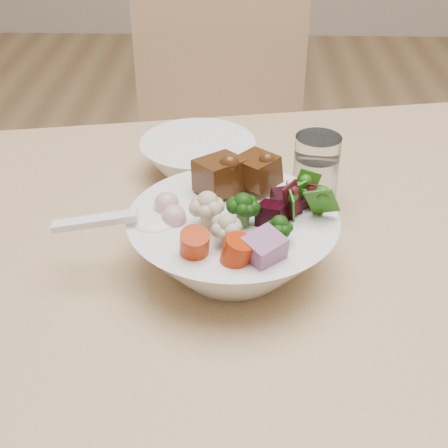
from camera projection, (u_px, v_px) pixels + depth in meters
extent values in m
cylinder|color=#DAB280|center=(11.00, 321.00, 1.19)|extent=(0.05, 0.05, 0.65)
cube|color=tan|center=(229.00, 186.00, 1.41)|extent=(0.45, 0.45, 0.04)
cube|color=tan|center=(221.00, 66.00, 1.44)|extent=(0.40, 0.08, 0.43)
cylinder|color=tan|center=(162.00, 315.00, 1.38)|extent=(0.03, 0.03, 0.41)
cylinder|color=tan|center=(311.00, 305.00, 1.41)|extent=(0.03, 0.03, 0.41)
cylinder|color=tan|center=(159.00, 230.00, 1.66)|extent=(0.03, 0.03, 0.41)
cylinder|color=tan|center=(284.00, 223.00, 1.69)|extent=(0.03, 0.03, 0.41)
sphere|color=black|center=(243.00, 215.00, 0.68)|extent=(0.04, 0.04, 0.04)
sphere|color=#C0BA91|center=(208.00, 215.00, 0.67)|extent=(0.04, 0.04, 0.04)
cube|color=black|center=(286.00, 204.00, 0.71)|extent=(0.04, 0.04, 0.03)
cube|color=#8B5382|center=(264.00, 250.00, 0.63)|extent=(0.05, 0.05, 0.04)
cylinder|color=#C63205|center=(194.00, 246.00, 0.64)|extent=(0.04, 0.04, 0.03)
sphere|color=#DDA29B|center=(174.00, 217.00, 0.69)|extent=(0.03, 0.03, 0.03)
ellipsoid|color=white|center=(154.00, 226.00, 0.69)|extent=(0.05, 0.04, 0.02)
cube|color=white|center=(95.00, 221.00, 0.68)|extent=(0.10, 0.02, 0.02)
cylinder|color=white|center=(316.00, 172.00, 0.83)|extent=(0.06, 0.06, 0.10)
cylinder|color=white|center=(315.00, 181.00, 0.83)|extent=(0.05, 0.05, 0.07)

